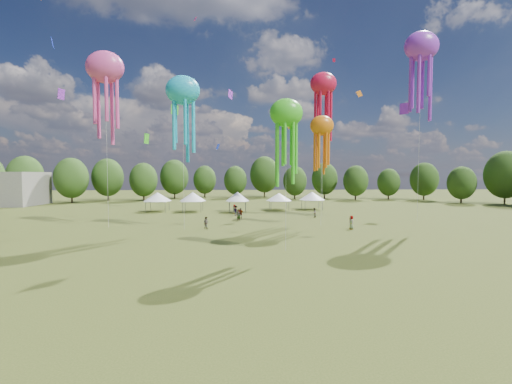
{
  "coord_description": "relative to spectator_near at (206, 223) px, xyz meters",
  "views": [
    {
      "loc": [
        -3.92,
        -11.23,
        7.36
      ],
      "look_at": [
        -2.5,
        15.0,
        6.0
      ],
      "focal_mm": 23.48,
      "sensor_mm": 36.0,
      "label": 1
    }
  ],
  "objects": [
    {
      "name": "ground",
      "position": [
        8.25,
        -34.1,
        -0.83
      ],
      "size": [
        300.0,
        300.0,
        0.0
      ],
      "primitive_type": "plane",
      "color": "#384416",
      "rests_on": "ground"
    },
    {
      "name": "spectator_near",
      "position": [
        0.0,
        0.0,
        0.0
      ],
      "size": [
        1.01,
        0.95,
        1.66
      ],
      "primitive_type": "imported",
      "rotation": [
        0.0,
        0.0,
        2.6
      ],
      "color": "gray",
      "rests_on": "ground"
    },
    {
      "name": "spectators_far",
      "position": [
        8.14,
        10.0,
        0.05
      ],
      "size": [
        16.75,
        19.88,
        1.86
      ],
      "color": "gray",
      "rests_on": "ground"
    },
    {
      "name": "festival_tents",
      "position": [
        3.89,
        22.63,
        2.09
      ],
      "size": [
        37.1,
        9.18,
        4.01
      ],
      "color": "#47474C",
      "rests_on": "ground"
    },
    {
      "name": "show_kites",
      "position": [
        9.83,
        3.31,
        18.6
      ],
      "size": [
        51.47,
        27.46,
        29.27
      ],
      "color": "#18ACD4",
      "rests_on": "ground"
    },
    {
      "name": "small_kites",
      "position": [
        8.4,
        6.99,
        29.6
      ],
      "size": [
        72.87,
        64.04,
        47.46
      ],
      "color": "#18ACD4",
      "rests_on": "ground"
    },
    {
      "name": "treeline",
      "position": [
        4.38,
        28.41,
        5.72
      ],
      "size": [
        201.57,
        95.24,
        13.43
      ],
      "color": "#38281C",
      "rests_on": "ground"
    }
  ]
}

